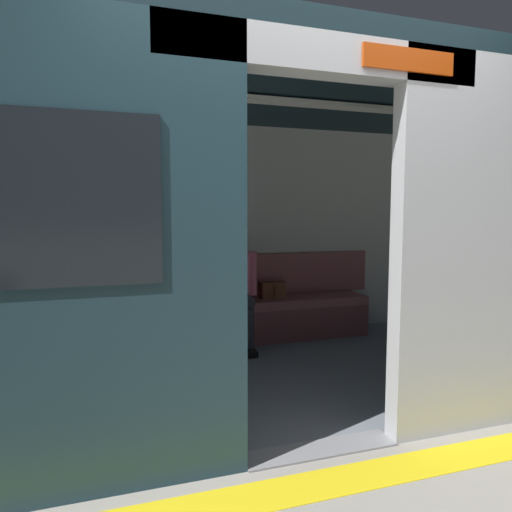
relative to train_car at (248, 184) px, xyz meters
name	(u,v)px	position (x,y,z in m)	size (l,w,h in m)	color
ground_plane	(320,450)	(-0.05, 1.17, -1.54)	(60.00, 60.00, 0.00)	gray
platform_edge_strip	(346,479)	(-0.05, 1.47, -1.54)	(8.00, 0.24, 0.01)	yellow
train_car	(248,184)	(0.00, 0.00, 0.00)	(6.40, 2.69, 2.35)	silver
bench_seat	(224,312)	(-0.05, -1.01, -1.21)	(3.12, 0.44, 0.43)	#935156
person_seated	(231,280)	(-0.12, -0.96, -0.88)	(0.55, 0.68, 1.16)	pink
handbag	(272,290)	(-0.60, -1.08, -1.02)	(0.26, 0.15, 0.17)	brown
book	(199,302)	(0.18, -1.04, -1.09)	(0.15, 0.22, 0.03)	#26598C
grab_pole_door	(234,250)	(0.33, 0.79, -0.44)	(0.04, 0.04, 2.21)	silver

